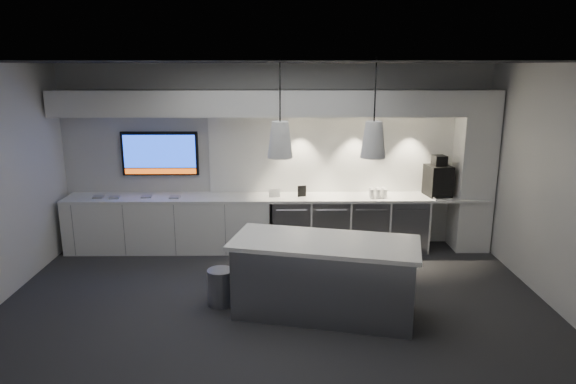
{
  "coord_description": "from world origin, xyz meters",
  "views": [
    {
      "loc": [
        0.1,
        -5.88,
        2.97
      ],
      "look_at": [
        0.18,
        1.1,
        1.24
      ],
      "focal_mm": 32.0,
      "sensor_mm": 36.0,
      "label": 1
    }
  ],
  "objects_px": {
    "wall_tv": "(160,154)",
    "bin": "(221,287)",
    "island": "(324,277)",
    "coffee_machine": "(438,179)"
  },
  "relations": [
    {
      "from": "wall_tv",
      "to": "bin",
      "type": "xyz_separation_m",
      "value": [
        1.22,
        -2.3,
        -1.33
      ]
    },
    {
      "from": "island",
      "to": "wall_tv",
      "type": "bearing_deg",
      "value": 147.71
    },
    {
      "from": "bin",
      "to": "coffee_machine",
      "type": "xyz_separation_m",
      "value": [
        3.31,
        2.05,
        0.94
      ]
    },
    {
      "from": "bin",
      "to": "coffee_machine",
      "type": "bearing_deg",
      "value": 31.79
    },
    {
      "from": "island",
      "to": "bin",
      "type": "distance_m",
      "value": 1.34
    },
    {
      "from": "island",
      "to": "bin",
      "type": "bearing_deg",
      "value": -178.15
    },
    {
      "from": "wall_tv",
      "to": "island",
      "type": "height_order",
      "value": "wall_tv"
    },
    {
      "from": "wall_tv",
      "to": "bin",
      "type": "bearing_deg",
      "value": -62.1
    },
    {
      "from": "wall_tv",
      "to": "coffee_machine",
      "type": "relative_size",
      "value": 1.89
    },
    {
      "from": "wall_tv",
      "to": "bin",
      "type": "height_order",
      "value": "wall_tv"
    }
  ]
}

